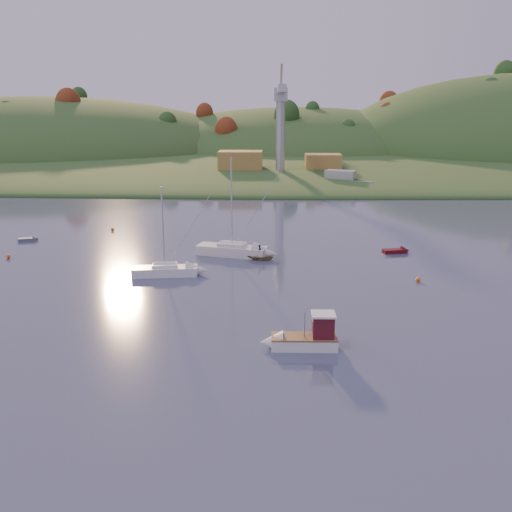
{
  "coord_description": "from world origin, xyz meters",
  "views": [
    {
      "loc": [
        -0.4,
        -22.78,
        18.04
      ],
      "look_at": [
        -1.93,
        38.04,
        2.07
      ],
      "focal_mm": 40.0,
      "sensor_mm": 36.0,
      "label": 1
    }
  ],
  "objects_px": {
    "sailboat_near": "(165,270)",
    "sailboat_far": "(232,249)",
    "red_tender": "(400,251)",
    "grey_dinghy": "(31,239)",
    "canoe": "(260,256)",
    "fishing_boat": "(299,338)"
  },
  "relations": [
    {
      "from": "sailboat_near",
      "to": "sailboat_far",
      "type": "bearing_deg",
      "value": 46.07
    },
    {
      "from": "red_tender",
      "to": "grey_dinghy",
      "type": "xyz_separation_m",
      "value": [
        -49.75,
        5.5,
        -0.04
      ]
    },
    {
      "from": "canoe",
      "to": "sailboat_near",
      "type": "bearing_deg",
      "value": 140.57
    },
    {
      "from": "canoe",
      "to": "red_tender",
      "type": "height_order",
      "value": "red_tender"
    },
    {
      "from": "fishing_boat",
      "to": "sailboat_far",
      "type": "height_order",
      "value": "sailboat_far"
    },
    {
      "from": "sailboat_near",
      "to": "red_tender",
      "type": "distance_m",
      "value": 30.14
    },
    {
      "from": "sailboat_near",
      "to": "fishing_boat",
      "type": "bearing_deg",
      "value": -60.63
    },
    {
      "from": "sailboat_near",
      "to": "red_tender",
      "type": "xyz_separation_m",
      "value": [
        28.13,
        10.81,
        -0.41
      ]
    },
    {
      "from": "fishing_boat",
      "to": "grey_dinghy",
      "type": "bearing_deg",
      "value": -45.31
    },
    {
      "from": "fishing_boat",
      "to": "sailboat_far",
      "type": "distance_m",
      "value": 29.01
    },
    {
      "from": "sailboat_far",
      "to": "red_tender",
      "type": "xyz_separation_m",
      "value": [
        21.28,
        1.88,
        -0.53
      ]
    },
    {
      "from": "sailboat_near",
      "to": "red_tender",
      "type": "height_order",
      "value": "sailboat_near"
    },
    {
      "from": "canoe",
      "to": "grey_dinghy",
      "type": "distance_m",
      "value": 33.28
    },
    {
      "from": "sailboat_near",
      "to": "canoe",
      "type": "xyz_separation_m",
      "value": [
        10.36,
        7.09,
        -0.3
      ]
    },
    {
      "from": "fishing_boat",
      "to": "canoe",
      "type": "distance_m",
      "value": 26.55
    },
    {
      "from": "sailboat_far",
      "to": "grey_dinghy",
      "type": "height_order",
      "value": "sailboat_far"
    },
    {
      "from": "sailboat_near",
      "to": "red_tender",
      "type": "bearing_deg",
      "value": 14.58
    },
    {
      "from": "sailboat_far",
      "to": "canoe",
      "type": "height_order",
      "value": "sailboat_far"
    },
    {
      "from": "fishing_boat",
      "to": "grey_dinghy",
      "type": "height_order",
      "value": "fishing_boat"
    },
    {
      "from": "sailboat_near",
      "to": "canoe",
      "type": "distance_m",
      "value": 12.56
    },
    {
      "from": "fishing_boat",
      "to": "sailboat_far",
      "type": "xyz_separation_m",
      "value": [
        -7.02,
        28.15,
        -0.06
      ]
    },
    {
      "from": "sailboat_far",
      "to": "sailboat_near",
      "type": "bearing_deg",
      "value": -111.53
    }
  ]
}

